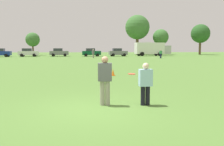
# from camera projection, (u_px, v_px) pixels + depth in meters

# --- Properties ---
(ground_plane) EXTENTS (187.56, 187.56, 0.00)m
(ground_plane) POSITION_uv_depth(u_px,v_px,m) (95.00, 109.00, 7.96)
(ground_plane) COLOR #517A33
(player_thrower) EXTENTS (0.50, 0.31, 1.72)m
(player_thrower) POSITION_uv_depth(u_px,v_px,m) (105.00, 78.00, 8.40)
(player_thrower) COLOR gray
(player_thrower) RESTS_ON ground
(player_defender) EXTENTS (0.47, 0.29, 1.49)m
(player_defender) POSITION_uv_depth(u_px,v_px,m) (145.00, 82.00, 8.42)
(player_defender) COLOR black
(player_defender) RESTS_ON ground
(frisbee) EXTENTS (0.27, 0.27, 0.04)m
(frisbee) POSITION_uv_depth(u_px,v_px,m) (132.00, 74.00, 8.63)
(frisbee) COLOR #E54C33
(traffic_cone) EXTENTS (0.32, 0.32, 0.48)m
(traffic_cone) POSITION_uv_depth(u_px,v_px,m) (113.00, 72.00, 17.38)
(traffic_cone) COLOR #D8590C
(traffic_cone) RESTS_ON ground
(parked_car_mid_left) EXTENTS (4.32, 2.46, 1.82)m
(parked_car_mid_left) POSITION_uv_depth(u_px,v_px,m) (0.00, 53.00, 51.95)
(parked_car_mid_left) COLOR navy
(parked_car_mid_left) RESTS_ON ground
(parked_car_center) EXTENTS (4.32, 2.46, 1.82)m
(parked_car_center) POSITION_uv_depth(u_px,v_px,m) (28.00, 52.00, 53.35)
(parked_car_center) COLOR silver
(parked_car_center) RESTS_ON ground
(parked_car_mid_right) EXTENTS (4.32, 2.46, 1.82)m
(parked_car_mid_right) POSITION_uv_depth(u_px,v_px,m) (59.00, 52.00, 54.88)
(parked_car_mid_right) COLOR slate
(parked_car_mid_right) RESTS_ON ground
(parked_car_near_right) EXTENTS (4.32, 2.46, 1.82)m
(parked_car_near_right) POSITION_uv_depth(u_px,v_px,m) (91.00, 52.00, 54.95)
(parked_car_near_right) COLOR #0C4C2D
(parked_car_near_right) RESTS_ON ground
(parked_car_far_right) EXTENTS (4.32, 2.46, 1.82)m
(parked_car_far_right) POSITION_uv_depth(u_px,v_px,m) (118.00, 52.00, 55.70)
(parked_car_far_right) COLOR slate
(parked_car_far_right) RESTS_ON ground
(box_truck) EXTENTS (8.66, 3.41, 3.18)m
(box_truck) POSITION_uv_depth(u_px,v_px,m) (152.00, 49.00, 58.18)
(box_truck) COLOR white
(box_truck) RESTS_ON ground
(bystander_sideline_watcher) EXTENTS (0.53, 0.49, 1.67)m
(bystander_sideline_watcher) POSITION_uv_depth(u_px,v_px,m) (93.00, 53.00, 46.47)
(bystander_sideline_watcher) COLOR gray
(bystander_sideline_watcher) RESTS_ON ground
(bystander_far_jogger) EXTENTS (0.50, 0.36, 1.62)m
(bystander_far_jogger) POSITION_uv_depth(u_px,v_px,m) (161.00, 53.00, 45.31)
(bystander_far_jogger) COLOR #1E234C
(bystander_far_jogger) RESTS_ON ground
(tree_west_maple) EXTENTS (3.60, 3.60, 5.86)m
(tree_west_maple) POSITION_uv_depth(u_px,v_px,m) (33.00, 40.00, 62.24)
(tree_west_maple) COLOR brown
(tree_west_maple) RESTS_ON ground
(tree_center_elm) EXTENTS (6.83, 6.83, 11.09)m
(tree_center_elm) POSITION_uv_depth(u_px,v_px,m) (137.00, 27.00, 67.89)
(tree_center_elm) COLOR brown
(tree_center_elm) RESTS_ON ground
(tree_east_birch) EXTENTS (4.42, 4.42, 7.18)m
(tree_east_birch) POSITION_uv_depth(u_px,v_px,m) (161.00, 37.00, 68.45)
(tree_east_birch) COLOR brown
(tree_east_birch) RESTS_ON ground
(tree_east_oak) EXTENTS (5.24, 5.24, 8.51)m
(tree_east_oak) POSITION_uv_depth(u_px,v_px,m) (200.00, 34.00, 67.75)
(tree_east_oak) COLOR brown
(tree_east_oak) RESTS_ON ground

